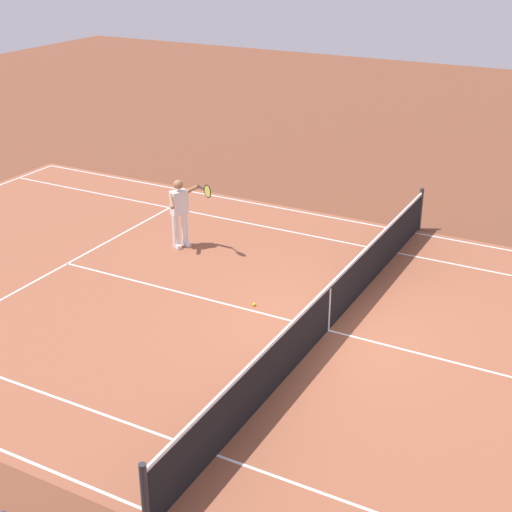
% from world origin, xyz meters
% --- Properties ---
extents(ground_plane, '(60.00, 60.00, 0.00)m').
position_xyz_m(ground_plane, '(0.00, 0.00, 0.00)').
color(ground_plane, brown).
extents(court_slab, '(24.20, 11.40, 0.00)m').
position_xyz_m(court_slab, '(0.00, 0.00, 0.00)').
color(court_slab, '#935138').
rests_on(court_slab, ground_plane).
extents(court_line_markings, '(23.85, 11.05, 0.01)m').
position_xyz_m(court_line_markings, '(0.00, 0.00, 0.00)').
color(court_line_markings, white).
rests_on(court_line_markings, ground_plane).
extents(tennis_net, '(0.10, 11.70, 1.08)m').
position_xyz_m(tennis_net, '(0.00, 0.00, 0.49)').
color(tennis_net, '#2D2D33').
rests_on(tennis_net, ground_plane).
extents(tennis_player_near, '(1.19, 0.75, 1.70)m').
position_xyz_m(tennis_player_near, '(4.66, -2.07, 0.93)').
color(tennis_player_near, white).
rests_on(tennis_player_near, ground_plane).
extents(tennis_ball, '(0.07, 0.07, 0.07)m').
position_xyz_m(tennis_ball, '(1.70, -0.20, 0.03)').
color(tennis_ball, '#CCE01E').
rests_on(tennis_ball, ground_plane).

